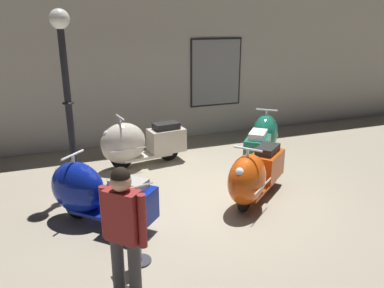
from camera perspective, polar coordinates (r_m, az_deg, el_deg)
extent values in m
plane|color=gray|center=(6.48, 3.52, -8.27)|extent=(60.00, 60.00, 0.00)
cube|color=#ADA89E|center=(9.25, -5.67, 12.67)|extent=(18.00, 0.20, 4.00)
cube|color=black|center=(9.71, 3.60, 10.63)|extent=(1.36, 0.03, 1.68)
cube|color=gray|center=(9.70, 3.64, 10.61)|extent=(1.28, 0.01, 1.60)
cylinder|color=black|center=(6.09, -16.86, -8.74)|extent=(0.36, 0.35, 0.42)
cylinder|color=silver|center=(6.09, -16.86, -8.74)|extent=(0.20, 0.20, 0.19)
cylinder|color=black|center=(5.54, -8.82, -10.94)|extent=(0.36, 0.35, 0.42)
cylinder|color=silver|center=(5.54, -8.82, -10.94)|extent=(0.20, 0.20, 0.19)
cube|color=navy|center=(5.81, -13.03, -10.00)|extent=(0.97, 0.97, 0.05)
ellipsoid|color=navy|center=(5.93, -16.74, -6.28)|extent=(1.01, 1.01, 0.80)
cube|color=navy|center=(5.46, -9.31, -8.73)|extent=(0.80, 0.80, 0.46)
cube|color=gray|center=(5.33, -9.48, -5.92)|extent=(0.56, 0.56, 0.13)
sphere|color=silver|center=(6.03, -19.07, -3.83)|extent=(0.16, 0.16, 0.16)
cylinder|color=silver|center=(5.81, -17.30, -2.94)|extent=(0.05, 0.05, 0.29)
cylinder|color=silver|center=(5.76, -17.44, -1.58)|extent=(0.35, 0.35, 0.03)
cylinder|color=black|center=(7.78, -10.49, -2.13)|extent=(0.44, 0.14, 0.44)
cylinder|color=silver|center=(7.78, -10.49, -2.13)|extent=(0.21, 0.13, 0.20)
cylinder|color=black|center=(8.13, -3.52, -0.96)|extent=(0.44, 0.14, 0.44)
cylinder|color=silver|center=(8.13, -3.52, -0.96)|extent=(0.21, 0.13, 0.20)
cube|color=beige|center=(7.95, -6.93, -1.68)|extent=(1.08, 0.52, 0.05)
ellipsoid|color=beige|center=(7.70, -10.24, 0.11)|extent=(0.98, 0.68, 0.83)
cube|color=beige|center=(8.03, -3.84, 0.61)|extent=(0.79, 0.52, 0.48)
cube|color=black|center=(7.94, -3.89, 2.71)|extent=(0.56, 0.37, 0.13)
sphere|color=silver|center=(7.55, -12.54, 1.41)|extent=(0.16, 0.16, 0.16)
cylinder|color=silver|center=(7.58, -10.63, 2.81)|extent=(0.05, 0.05, 0.31)
cylinder|color=silver|center=(7.54, -10.70, 3.92)|extent=(0.09, 0.48, 0.03)
cube|color=silver|center=(7.46, -9.55, -0.88)|extent=(0.73, 0.10, 0.03)
cylinder|color=black|center=(6.11, 7.93, -7.99)|extent=(0.38, 0.33, 0.42)
cylinder|color=silver|center=(6.11, 7.93, -7.99)|extent=(0.21, 0.20, 0.19)
cylinder|color=black|center=(6.96, 11.10, -4.76)|extent=(0.38, 0.33, 0.42)
cylinder|color=silver|center=(6.96, 11.10, -4.76)|extent=(0.21, 0.20, 0.19)
cube|color=#C6470F|center=(6.54, 9.62, -6.44)|extent=(1.01, 0.92, 0.05)
ellipsoid|color=#C6470F|center=(6.03, 8.25, -5.25)|extent=(1.03, 0.98, 0.80)
cube|color=#C6470F|center=(6.84, 11.10, -3.11)|extent=(0.82, 0.77, 0.46)
cube|color=black|center=(6.74, 11.25, -0.79)|extent=(0.58, 0.54, 0.13)
sphere|color=silver|center=(5.69, 7.22, -4.27)|extent=(0.16, 0.16, 0.16)
cylinder|color=silver|center=(5.86, 8.29, -2.08)|extent=(0.05, 0.05, 0.29)
cylinder|color=silver|center=(5.82, 8.36, -0.73)|extent=(0.32, 0.38, 0.03)
cube|color=silver|center=(5.97, 10.61, -6.19)|extent=(0.56, 0.45, 0.03)
cylinder|color=black|center=(8.61, 10.82, -0.20)|extent=(0.34, 0.37, 0.42)
cylinder|color=silver|center=(8.61, 10.82, -0.20)|extent=(0.20, 0.21, 0.19)
cylinder|color=black|center=(7.68, 9.59, -2.42)|extent=(0.34, 0.37, 0.42)
cylinder|color=silver|center=(7.68, 9.59, -2.42)|extent=(0.20, 0.21, 0.19)
cube|color=#196B51|center=(8.15, 10.23, -1.38)|extent=(0.93, 1.00, 0.05)
ellipsoid|color=#196B51|center=(8.47, 10.88, 1.61)|extent=(0.99, 1.02, 0.80)
cube|color=#196B51|center=(7.65, 9.73, -0.70)|extent=(0.78, 0.81, 0.46)
cube|color=silver|center=(7.56, 9.85, 1.40)|extent=(0.55, 0.57, 0.13)
sphere|color=silver|center=(8.70, 11.28, 3.52)|extent=(0.16, 0.16, 0.16)
cylinder|color=silver|center=(8.41, 11.06, 4.06)|extent=(0.05, 0.05, 0.29)
cylinder|color=silver|center=(8.37, 11.12, 5.03)|extent=(0.37, 0.33, 0.03)
cylinder|color=black|center=(6.98, -16.83, -6.25)|extent=(0.28, 0.28, 0.18)
cylinder|color=black|center=(6.55, -17.93, 4.76)|extent=(0.11, 0.11, 2.57)
torus|color=black|center=(6.52, -18.05, 5.86)|extent=(0.19, 0.19, 0.04)
sphere|color=white|center=(6.39, -19.23, 17.25)|extent=(0.31, 0.31, 0.31)
cylinder|color=#38383D|center=(4.15, -8.57, -17.91)|extent=(0.13, 0.13, 0.77)
cylinder|color=#38383D|center=(4.25, -11.03, -17.09)|extent=(0.13, 0.13, 0.77)
cube|color=maroon|center=(3.89, -10.29, -10.50)|extent=(0.39, 0.39, 0.55)
cylinder|color=maroon|center=(3.79, -7.46, -11.38)|extent=(0.08, 0.08, 0.56)
cylinder|color=maroon|center=(4.01, -12.93, -9.89)|extent=(0.08, 0.08, 0.56)
sphere|color=tan|center=(3.73, -10.61, -5.49)|extent=(0.21, 0.21, 0.21)
sphere|color=black|center=(3.71, -10.65, -4.83)|extent=(0.19, 0.19, 0.19)
cylinder|color=#333338|center=(5.03, -7.74, -16.93)|extent=(0.28, 0.28, 0.02)
cylinder|color=#A5A5AD|center=(4.76, -8.00, -11.96)|extent=(0.04, 0.04, 0.99)
cube|color=silver|center=(4.52, -8.29, -6.33)|extent=(0.36, 0.29, 0.12)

